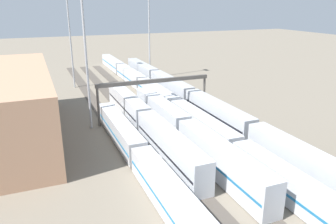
# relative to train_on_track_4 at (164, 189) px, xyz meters

# --- Properties ---
(ground_plane) EXTENTS (400.00, 400.00, 0.00)m
(ground_plane) POSITION_rel_train_on_track_4_xyz_m (28.19, -10.00, -2.10)
(ground_plane) COLOR #756B5B
(track_bed_0) EXTENTS (140.00, 2.80, 0.12)m
(track_bed_0) POSITION_rel_train_on_track_4_xyz_m (28.19, -20.00, -2.04)
(track_bed_0) COLOR #4C443D
(track_bed_0) RESTS_ON ground_plane
(track_bed_1) EXTENTS (140.00, 2.80, 0.12)m
(track_bed_1) POSITION_rel_train_on_track_4_xyz_m (28.19, -15.00, -2.04)
(track_bed_1) COLOR #3D3833
(track_bed_1) RESTS_ON ground_plane
(track_bed_2) EXTENTS (140.00, 2.80, 0.12)m
(track_bed_2) POSITION_rel_train_on_track_4_xyz_m (28.19, -10.00, -2.04)
(track_bed_2) COLOR #4C443D
(track_bed_2) RESTS_ON ground_plane
(track_bed_3) EXTENTS (140.00, 2.80, 0.12)m
(track_bed_3) POSITION_rel_train_on_track_4_xyz_m (28.19, -5.00, -2.04)
(track_bed_3) COLOR #4C443D
(track_bed_3) RESTS_ON ground_plane
(track_bed_4) EXTENTS (140.00, 2.80, 0.12)m
(track_bed_4) POSITION_rel_train_on_track_4_xyz_m (28.19, 0.00, -2.04)
(track_bed_4) COLOR #4C443D
(track_bed_4) RESTS_ON ground_plane
(train_on_track_4) EXTENTS (66.40, 3.06, 4.40)m
(train_on_track_4) POSITION_rel_train_on_track_4_xyz_m (0.00, 0.00, 0.00)
(train_on_track_4) COLOR black
(train_on_track_4) RESTS_ON ground_plane
(train_on_track_1) EXTENTS (139.00, 3.06, 4.40)m
(train_on_track_1) POSITION_rel_train_on_track_4_xyz_m (32.45, -15.00, -0.05)
(train_on_track_1) COLOR #285193
(train_on_track_1) RESTS_ON ground_plane
(train_on_track_0) EXTENTS (95.60, 3.06, 5.00)m
(train_on_track_0) POSITION_rel_train_on_track_4_xyz_m (33.36, -20.00, 0.49)
(train_on_track_0) COLOR #B7BABF
(train_on_track_0) RESTS_ON ground_plane
(train_on_track_3) EXTENTS (47.20, 3.06, 5.00)m
(train_on_track_3) POSITION_rel_train_on_track_4_xyz_m (22.27, -5.00, 0.52)
(train_on_track_3) COLOR silver
(train_on_track_3) RESTS_ON ground_plane
(train_on_track_2) EXTENTS (47.20, 3.06, 5.00)m
(train_on_track_2) POSITION_rel_train_on_track_4_xyz_m (15.07, -10.00, 0.51)
(train_on_track_2) COLOR silver
(train_on_track_2) RESTS_ON ground_plane
(light_mast_1) EXTENTS (2.80, 0.70, 33.09)m
(light_mast_1) POSITION_rel_train_on_track_4_xyz_m (65.88, 2.51, 18.41)
(light_mast_1) COLOR #9EA0A5
(light_mast_1) RESTS_ON ground_plane
(light_mast_2) EXTENTS (2.80, 0.70, 30.56)m
(light_mast_2) POSITION_rel_train_on_track_4_xyz_m (69.84, -22.76, 17.05)
(light_mast_2) COLOR #9EA0A5
(light_mast_2) RESTS_ON ground_plane
(light_mast_3) EXTENTS (2.80, 0.70, 30.01)m
(light_mast_3) POSITION_rel_train_on_track_4_xyz_m (30.10, 3.84, 16.76)
(light_mast_3) COLOR #9EA0A5
(light_mast_3) RESTS_ON ground_plane
(signal_gantry) EXTENTS (0.70, 25.00, 8.80)m
(signal_gantry) POSITION_rel_train_on_track_4_xyz_m (30.67, -10.00, 5.32)
(signal_gantry) COLOR #4C4742
(signal_gantry) RESTS_ON ground_plane
(maintenance_shed) EXTENTS (42.07, 15.25, 12.60)m
(maintenance_shed) POSITION_rel_train_on_track_4_xyz_m (30.73, 18.51, 4.20)
(maintenance_shed) COLOR tan
(maintenance_shed) RESTS_ON ground_plane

